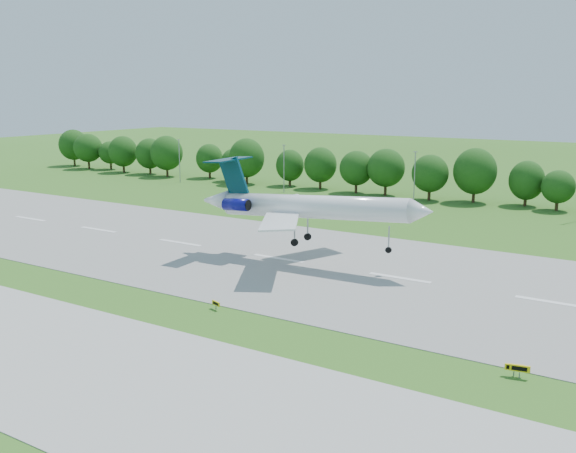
% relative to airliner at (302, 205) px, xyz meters
% --- Properties ---
extents(ground, '(600.00, 600.00, 0.00)m').
position_rel_airliner_xyz_m(ground, '(15.73, -24.88, -8.80)').
color(ground, '#305E18').
rests_on(ground, ground).
extents(runway, '(400.00, 45.00, 0.08)m').
position_rel_airliner_xyz_m(runway, '(15.73, 0.12, -8.76)').
color(runway, gray).
rests_on(runway, ground).
extents(taxiway, '(400.00, 23.00, 0.08)m').
position_rel_airliner_xyz_m(taxiway, '(15.73, -42.88, -8.76)').
color(taxiway, '#ADADA8').
rests_on(taxiway, ground).
extents(tree_line, '(288.40, 8.40, 10.40)m').
position_rel_airliner_xyz_m(tree_line, '(15.73, 67.12, -2.61)').
color(tree_line, '#382314').
rests_on(tree_line, ground).
extents(light_poles, '(175.90, 0.25, 12.19)m').
position_rel_airliner_xyz_m(light_poles, '(13.23, 57.12, -2.46)').
color(light_poles, gray).
rests_on(light_poles, ground).
extents(airliner, '(37.56, 27.30, 12.45)m').
position_rel_airliner_xyz_m(airliner, '(0.00, 0.00, 0.00)').
color(airliner, white).
rests_on(airliner, ground).
extents(taxi_sign_left, '(1.43, 0.62, 1.03)m').
position_rel_airliner_xyz_m(taxi_sign_left, '(2.22, -23.61, -8.04)').
color(taxi_sign_left, gray).
rests_on(taxi_sign_left, ground).
extents(taxi_sign_centre, '(1.78, 0.53, 1.25)m').
position_rel_airliner_xyz_m(taxi_sign_centre, '(37.00, -23.83, -7.88)').
color(taxi_sign_centre, gray).
rests_on(taxi_sign_centre, ground).
extents(taxi_sign_right, '(1.63, 0.68, 1.16)m').
position_rel_airliner_xyz_m(taxi_sign_right, '(36.48, -23.71, -7.94)').
color(taxi_sign_right, gray).
rests_on(taxi_sign_right, ground).
extents(service_vehicle_a, '(3.45, 2.39, 1.08)m').
position_rel_airliner_xyz_m(service_vehicle_a, '(-31.20, 50.23, -8.26)').
color(service_vehicle_a, white).
rests_on(service_vehicle_a, ground).
extents(service_vehicle_b, '(4.25, 2.65, 1.35)m').
position_rel_airliner_xyz_m(service_vehicle_b, '(-8.39, 55.79, -8.13)').
color(service_vehicle_b, white).
rests_on(service_vehicle_b, ground).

